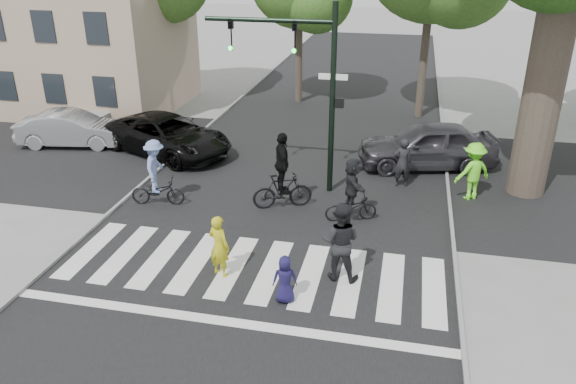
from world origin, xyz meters
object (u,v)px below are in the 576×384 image
object	(u,v)px
pedestrian_adult	(340,241)
pedestrian_woman	(219,246)
pedestrian_child	(285,279)
cyclist_right	(352,193)
cyclist_left	(156,177)
traffic_signal	(306,72)
car_silver	(72,129)
car_suv	(168,135)
cyclist_mid	(282,178)
car_grey	(427,145)

from	to	relation	value
pedestrian_adult	pedestrian_woman	bearing A→B (deg)	12.91
pedestrian_child	cyclist_right	distance (m)	4.51
pedestrian_woman	cyclist_left	xyz separation A→B (m)	(-3.20, 3.44, 0.11)
traffic_signal	cyclist_right	bearing A→B (deg)	-48.06
cyclist_right	car_silver	distance (m)	12.38
pedestrian_woman	pedestrian_child	bearing A→B (deg)	-179.65
cyclist_right	car_suv	world-z (taller)	cyclist_right
traffic_signal	pedestrian_adult	distance (m)	6.16
pedestrian_woman	cyclist_mid	distance (m)	4.11
cyclist_mid	cyclist_left	bearing A→B (deg)	-170.94
traffic_signal	car_silver	xyz separation A→B (m)	(-9.88, 2.19, -3.20)
pedestrian_woman	car_grey	bearing A→B (deg)	-97.71
pedestrian_woman	car_silver	size ratio (longest dim) A/B	0.38
cyclist_mid	car_silver	distance (m)	10.21
pedestrian_child	traffic_signal	bearing A→B (deg)	-99.03
pedestrian_woman	cyclist_right	size ratio (longest dim) A/B	0.83
car_suv	pedestrian_child	bearing A→B (deg)	-118.06
traffic_signal	car_silver	size ratio (longest dim) A/B	1.42
car_grey	traffic_signal	bearing A→B (deg)	-67.70
car_suv	pedestrian_woman	bearing A→B (deg)	-124.28
pedestrian_woman	pedestrian_adult	bearing A→B (deg)	-147.29
pedestrian_adult	cyclist_right	distance (m)	3.14
pedestrian_woman	pedestrian_adult	size ratio (longest dim) A/B	0.80
pedestrian_woman	car_grey	size ratio (longest dim) A/B	0.33
pedestrian_child	car_silver	xyz separation A→B (m)	(-10.66, 8.55, 0.11)
cyclist_left	cyclist_mid	xyz separation A→B (m)	(3.85, 0.61, 0.08)
pedestrian_adult	car_suv	size ratio (longest dim) A/B	0.38
pedestrian_adult	cyclist_mid	size ratio (longest dim) A/B	0.84
pedestrian_woman	pedestrian_adult	world-z (taller)	pedestrian_adult
pedestrian_adult	car_silver	distance (m)	13.82
cyclist_mid	cyclist_right	xyz separation A→B (m)	(2.17, -0.41, -0.12)
car_suv	car_silver	size ratio (longest dim) A/B	1.26
traffic_signal	cyclist_mid	bearing A→B (deg)	-104.07
pedestrian_woman	car_suv	world-z (taller)	pedestrian_woman
pedestrian_woman	cyclist_left	distance (m)	4.70
pedestrian_adult	traffic_signal	bearing A→B (deg)	-67.17
pedestrian_woman	pedestrian_child	size ratio (longest dim) A/B	1.38
cyclist_right	car_silver	xyz separation A→B (m)	(-11.66, 4.16, -0.17)
pedestrian_adult	cyclist_left	xyz separation A→B (m)	(-6.09, 2.93, -0.09)
cyclist_right	pedestrian_child	bearing A→B (deg)	-102.83
traffic_signal	cyclist_left	size ratio (longest dim) A/B	2.83
pedestrian_woman	pedestrian_child	distance (m)	1.97
pedestrian_child	car_grey	xyz separation A→B (m)	(3.17, 9.23, 0.25)
traffic_signal	car_suv	size ratio (longest dim) A/B	1.13
car_suv	car_grey	world-z (taller)	car_grey
cyclist_mid	car_suv	xyz separation A→B (m)	(-5.37, 3.72, -0.26)
car_silver	car_grey	world-z (taller)	car_grey
traffic_signal	car_grey	bearing A→B (deg)	35.99
pedestrian_adult	cyclist_mid	world-z (taller)	cyclist_mid
car_suv	car_grey	bearing A→B (deg)	-61.34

